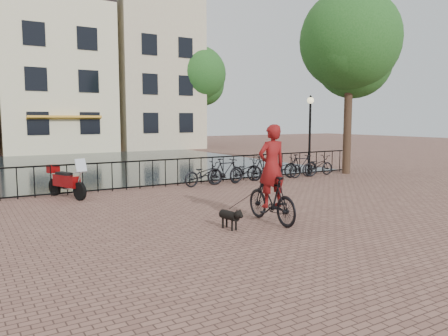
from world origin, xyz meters
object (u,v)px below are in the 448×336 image
dog (229,218)px  motorcycle (66,177)px  lamp_post (310,122)px  cyclist (272,180)px

dog → motorcycle: 6.48m
lamp_post → motorcycle: bearing=-179.2°
lamp_post → dog: size_ratio=4.48×
lamp_post → dog: lamp_post is taller
dog → cyclist: bearing=-6.3°
dog → lamp_post: bearing=30.5°
cyclist → dog: cyclist is taller
lamp_post → motorcycle: 10.47m
cyclist → motorcycle: size_ratio=1.47×
lamp_post → cyclist: bearing=-137.9°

